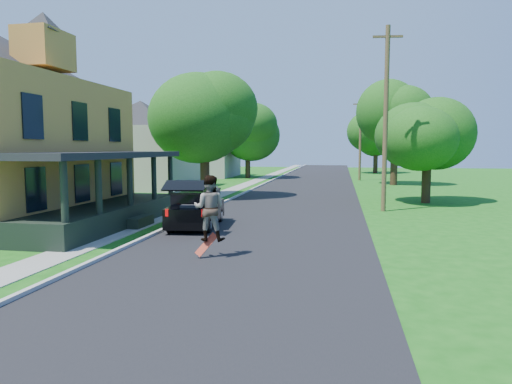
% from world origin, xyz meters
% --- Properties ---
extents(ground, '(140.00, 140.00, 0.00)m').
position_xyz_m(ground, '(0.00, 0.00, 0.00)').
color(ground, '#135010').
rests_on(ground, ground).
extents(street, '(8.00, 120.00, 0.02)m').
position_xyz_m(street, '(0.00, 20.00, 0.00)').
color(street, black).
rests_on(street, ground).
extents(curb, '(0.15, 120.00, 0.12)m').
position_xyz_m(curb, '(-4.05, 20.00, 0.00)').
color(curb, '#9E9E99').
rests_on(curb, ground).
extents(sidewalk, '(1.30, 120.00, 0.03)m').
position_xyz_m(sidewalk, '(-5.60, 20.00, 0.00)').
color(sidewalk, gray).
rests_on(sidewalk, ground).
extents(front_walk, '(6.50, 1.20, 0.03)m').
position_xyz_m(front_walk, '(-9.50, 6.00, 0.00)').
color(front_walk, gray).
rests_on(front_walk, ground).
extents(neighbor_house_mid, '(12.78, 12.78, 8.30)m').
position_xyz_m(neighbor_house_mid, '(-13.50, 24.00, 4.19)').
color(neighbor_house_mid, gray).
rests_on(neighbor_house_mid, ground).
extents(neighbor_house_far, '(12.78, 12.78, 8.30)m').
position_xyz_m(neighbor_house_far, '(-13.50, 40.00, 4.19)').
color(neighbor_house_far, gray).
rests_on(neighbor_house_far, ground).
extents(black_suv, '(2.12, 4.59, 2.07)m').
position_xyz_m(black_suv, '(-3.04, 6.36, 0.79)').
color(black_suv, black).
rests_on(black_suv, ground).
extents(skateboarder, '(1.01, 0.81, 1.97)m').
position_xyz_m(skateboarder, '(-1.00, 1.36, 1.49)').
color(skateboarder, black).
rests_on(skateboarder, ground).
extents(skateboard, '(0.64, 0.39, 0.70)m').
position_xyz_m(skateboard, '(-1.06, 1.21, 0.39)').
color(skateboard, '#A4240E').
rests_on(skateboard, ground).
extents(tree_left_mid, '(7.15, 6.90, 9.17)m').
position_xyz_m(tree_left_mid, '(-6.05, 17.36, 5.74)').
color(tree_left_mid, black).
rests_on(tree_left_mid, ground).
extents(tree_left_far, '(6.31, 6.19, 9.02)m').
position_xyz_m(tree_left_far, '(-7.39, 38.08, 5.64)').
color(tree_left_far, black).
rests_on(tree_left_far, ground).
extents(tree_right_near, '(5.44, 5.16, 7.07)m').
position_xyz_m(tree_right_near, '(7.87, 17.10, 4.50)').
color(tree_right_near, black).
rests_on(tree_right_near, ground).
extents(tree_right_mid, '(6.70, 6.88, 9.79)m').
position_xyz_m(tree_right_mid, '(7.50, 30.89, 6.77)').
color(tree_right_mid, black).
rests_on(tree_right_mid, ground).
extents(tree_right_far, '(7.04, 7.21, 8.73)m').
position_xyz_m(tree_right_far, '(7.32, 50.91, 5.60)').
color(tree_right_far, black).
rests_on(tree_right_far, ground).
extents(utility_pole_near, '(1.50, 0.29, 9.47)m').
position_xyz_m(utility_pole_near, '(5.07, 12.81, 4.87)').
color(utility_pole_near, '#4E3E24').
rests_on(utility_pole_near, ground).
extents(utility_pole_far, '(1.58, 0.28, 8.39)m').
position_xyz_m(utility_pole_far, '(4.75, 36.59, 4.34)').
color(utility_pole_far, '#4E3E24').
rests_on(utility_pole_far, ground).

